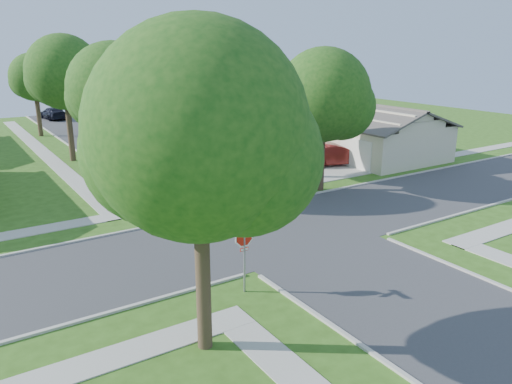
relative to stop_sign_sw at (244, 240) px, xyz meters
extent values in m
plane|color=#2F5216|center=(4.70, 4.70, -2.03)|extent=(100.00, 100.00, 0.00)
cube|color=#333335|center=(4.70, 4.70, -2.03)|extent=(7.00, 100.00, 0.02)
cube|color=#9E9B91|center=(10.80, 30.70, -2.01)|extent=(1.20, 40.00, 0.04)
cube|color=#9E9B91|center=(-1.40, 30.70, -2.01)|extent=(1.20, 40.00, 0.04)
cube|color=#9E9B91|center=(12.60, 11.80, -2.01)|extent=(8.80, 3.60, 0.05)
cube|color=gray|center=(0.00, 0.00, -0.68)|extent=(0.06, 0.06, 2.70)
cylinder|color=white|center=(0.00, 0.00, 0.12)|extent=(1.05, 0.02, 1.05)
cylinder|color=red|center=(0.00, 0.00, 0.12)|extent=(0.90, 0.03, 0.90)
cube|color=red|center=(0.00, 0.00, -0.35)|extent=(0.34, 0.03, 0.12)
cube|color=white|center=(0.00, 0.00, -0.35)|extent=(0.30, 0.03, 0.08)
cube|color=#0C5426|center=(0.00, 0.00, 0.69)|extent=(0.80, 0.02, 0.16)
cube|color=#0C5426|center=(0.00, 0.00, 0.87)|extent=(0.02, 0.80, 0.16)
cube|color=gray|center=(9.40, 9.40, -0.68)|extent=(0.06, 0.06, 2.70)
cylinder|color=white|center=(9.40, 9.40, 0.12)|extent=(1.05, 0.02, 1.05)
cylinder|color=red|center=(9.40, 9.40, 0.12)|extent=(0.90, 0.03, 0.90)
cube|color=red|center=(9.40, 9.40, -0.35)|extent=(0.34, 0.03, 0.12)
cube|color=white|center=(9.40, 9.40, -0.35)|extent=(0.30, 0.03, 0.08)
cube|color=#0C5426|center=(9.40, 9.40, 0.69)|extent=(0.80, 0.02, 0.16)
cube|color=#0C5426|center=(9.40, 9.40, 0.87)|extent=(0.02, 0.80, 0.16)
cylinder|color=#38281C|center=(9.40, 13.70, -0.05)|extent=(0.44, 0.44, 3.95)
sphere|color=#174511|center=(9.40, 13.70, 3.85)|extent=(4.80, 4.80, 4.80)
sphere|color=#174511|center=(10.24, 13.22, 3.25)|extent=(3.46, 3.46, 3.46)
sphere|color=#174511|center=(8.68, 14.30, 3.37)|extent=(3.26, 3.26, 3.26)
cylinder|color=#38281C|center=(9.40, 25.70, 0.12)|extent=(0.44, 0.44, 4.30)
sphere|color=#174511|center=(9.40, 25.70, 4.48)|extent=(5.40, 5.40, 5.40)
sphere|color=#174511|center=(10.35, 25.16, 3.81)|extent=(3.89, 3.89, 3.89)
sphere|color=#174511|center=(8.59, 26.38, 3.94)|extent=(3.67, 3.67, 3.67)
cylinder|color=#38281C|center=(9.40, 38.70, 0.07)|extent=(0.44, 0.44, 4.20)
sphere|color=#174511|center=(9.40, 38.70, 4.19)|extent=(5.00, 5.00, 5.00)
sphere|color=#174511|center=(10.28, 38.20, 3.57)|extent=(3.60, 3.60, 3.60)
sphere|color=#174511|center=(8.65, 39.33, 3.69)|extent=(3.40, 3.40, 3.40)
cylinder|color=#38281C|center=(0.00, 13.70, 0.09)|extent=(0.44, 0.44, 4.25)
sphere|color=#174511|center=(0.00, 13.70, 4.34)|extent=(5.20, 5.20, 5.20)
sphere|color=#174511|center=(0.91, 13.18, 3.69)|extent=(3.74, 3.74, 3.74)
sphere|color=#174511|center=(-0.78, 14.35, 3.82)|extent=(3.54, 3.54, 3.54)
cylinder|color=#38281C|center=(0.00, 25.70, 0.19)|extent=(0.44, 0.44, 4.44)
sphere|color=#174511|center=(0.00, 25.70, 4.73)|extent=(5.60, 5.60, 5.60)
sphere|color=#174511|center=(0.98, 25.14, 4.03)|extent=(4.03, 4.03, 4.03)
sphere|color=#174511|center=(-0.84, 26.40, 4.17)|extent=(3.81, 3.81, 3.81)
cylinder|color=#38281C|center=(0.00, 38.70, -0.08)|extent=(0.44, 0.44, 3.90)
sphere|color=#174511|center=(0.00, 38.70, 3.70)|extent=(4.60, 4.60, 4.60)
sphere|color=#174511|center=(0.80, 38.24, 3.13)|extent=(3.31, 3.31, 3.31)
sphere|color=#174511|center=(-0.69, 39.28, 3.24)|extent=(3.13, 3.13, 3.13)
cylinder|color=#38281C|center=(-2.80, -2.30, -0.01)|extent=(0.44, 0.44, 4.04)
sphere|color=#174511|center=(-2.80, -2.30, 4.52)|extent=(6.00, 6.00, 6.00)
sphere|color=#174511|center=(-1.75, -2.90, 3.77)|extent=(4.32, 4.32, 4.32)
sphere|color=#174511|center=(-3.70, -1.55, 3.92)|extent=(4.08, 4.08, 4.08)
cylinder|color=#38281C|center=(11.00, 8.90, -0.26)|extent=(0.44, 0.44, 3.54)
sphere|color=#174511|center=(11.00, 8.90, 3.83)|extent=(5.60, 5.60, 5.60)
sphere|color=#174511|center=(11.98, 8.34, 3.13)|extent=(4.03, 4.03, 4.03)
sphere|color=#174511|center=(10.16, 9.60, 3.27)|extent=(3.81, 3.81, 3.81)
cube|color=beige|center=(20.70, 15.70, -0.63)|extent=(8.00, 13.00, 2.80)
cube|color=#47433D|center=(22.70, 15.70, 1.42)|extent=(4.42, 13.60, 1.56)
cube|color=#47433D|center=(18.70, 15.70, 1.42)|extent=(4.42, 13.60, 1.56)
cube|color=silver|center=(16.67, 11.80, -0.93)|extent=(0.06, 3.20, 2.20)
cube|color=silver|center=(16.67, 16.35, -1.03)|extent=(0.06, 0.90, 2.00)
cube|color=#1E2633|center=(16.67, 18.95, -0.48)|extent=(0.06, 1.80, 1.10)
cube|color=beige|center=(20.70, 33.70, -0.63)|extent=(8.00, 13.00, 2.80)
cube|color=#47433D|center=(22.70, 33.70, 1.42)|extent=(4.42, 13.60, 1.56)
cube|color=#47433D|center=(18.70, 33.70, 1.42)|extent=(4.42, 13.60, 1.56)
cube|color=silver|center=(16.67, 29.80, -0.93)|extent=(0.06, 3.20, 2.20)
cube|color=silver|center=(16.67, 34.35, -1.03)|extent=(0.06, 0.90, 2.00)
cube|color=#1E2633|center=(16.67, 36.95, -0.48)|extent=(0.06, 1.80, 1.10)
imported|color=#5E1613|center=(16.20, 13.40, -1.22)|extent=(5.20, 3.15, 1.62)
imported|color=black|center=(7.90, 25.31, -1.21)|extent=(2.43, 4.98, 1.64)
imported|color=black|center=(3.50, 50.16, -1.30)|extent=(2.64, 5.26, 1.46)
camera|label=1|loc=(-8.60, -14.14, 6.69)|focal=35.00mm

